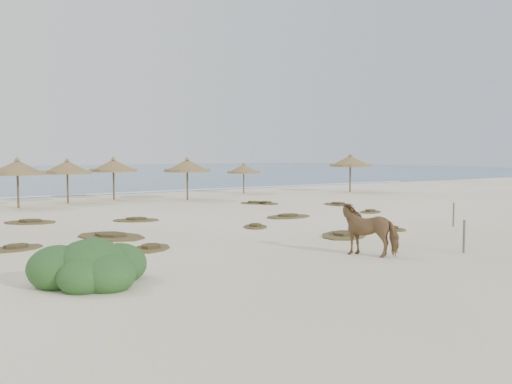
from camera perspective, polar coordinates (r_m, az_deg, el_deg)
ground at (r=22.82m, az=4.89°, el=-4.23°), size 160.00×160.00×0.00m
foam_line at (r=45.85m, az=-16.25°, el=-0.23°), size 70.00×0.60×0.01m
palapa_1 at (r=35.88m, az=-22.76°, el=2.20°), size 3.53×3.53×3.00m
palapa_2 at (r=38.25m, az=-18.36°, el=2.29°), size 3.76×3.76×2.91m
palapa_3 at (r=40.23m, az=-14.07°, el=2.51°), size 3.25×3.25×2.96m
palapa_4 at (r=39.13m, az=-6.89°, el=2.56°), size 3.43×3.43×2.96m
palapa_5 at (r=45.11m, az=-1.23°, el=2.28°), size 3.15×3.15×2.46m
palapa_6 at (r=47.19m, az=9.41°, el=3.01°), size 4.14×4.14×3.21m
horse at (r=18.50m, az=11.30°, el=-3.68°), size 1.73×2.11×1.63m
fence_post_near at (r=19.70m, az=20.08°, el=-4.20°), size 0.09×0.09×1.07m
fence_post_far at (r=26.55m, az=19.15°, el=-2.14°), size 0.09×0.09×1.05m
bush at (r=14.69m, az=-16.09°, el=-7.25°), size 2.97×2.61×1.33m
scrub_0 at (r=20.89m, az=-22.87°, el=-5.16°), size 2.22×1.85×0.16m
scrub_1 at (r=22.63m, az=-14.31°, el=-4.28°), size 2.96×3.58×0.16m
scrub_2 at (r=24.78m, az=-0.06°, el=-3.45°), size 1.73×1.88×0.16m
scrub_3 at (r=28.67m, az=3.25°, el=-2.44°), size 2.56×1.71×0.16m
scrub_4 at (r=31.50m, az=11.36°, el=-1.93°), size 1.94×1.70×0.16m
scrub_5 at (r=35.64m, az=8.25°, el=-1.21°), size 1.56×2.30×0.16m
scrub_6 at (r=28.32m, az=-21.65°, el=-2.79°), size 2.86×2.68×0.16m
scrub_7 at (r=36.13m, az=-0.21°, el=-1.10°), size 1.91×2.21×0.16m
scrub_9 at (r=22.51m, az=8.77°, el=-4.25°), size 3.11×2.91×0.16m
scrub_10 at (r=35.98m, az=1.01°, el=-1.12°), size 1.28×1.95×0.16m
scrub_11 at (r=19.58m, az=-10.51°, el=-5.50°), size 2.16×2.15×0.16m
scrub_12 at (r=24.70m, az=13.48°, el=-3.58°), size 1.13×1.52×0.16m
scrub_13 at (r=27.74m, az=-11.90°, el=-2.73°), size 2.59×2.28×0.16m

